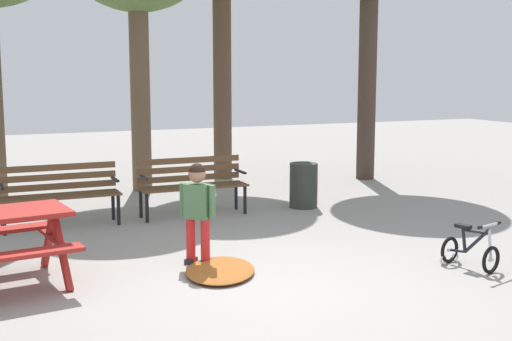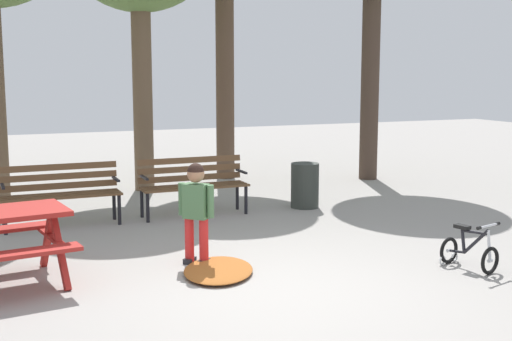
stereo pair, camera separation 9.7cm
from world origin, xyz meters
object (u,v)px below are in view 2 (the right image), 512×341
park_bench_far_left (61,190)px  child_standing (196,205)px  kids_bicycle (469,251)px  trash_bin (305,185)px  park_bench_left (193,181)px

park_bench_far_left → child_standing: 2.77m
kids_bicycle → trash_bin: size_ratio=0.88×
trash_bin → kids_bicycle: bearing=-88.0°
park_bench_left → trash_bin: park_bench_left is taller
child_standing → trash_bin: size_ratio=1.62×
park_bench_far_left → park_bench_left: size_ratio=1.00×
child_standing → trash_bin: bearing=42.7°
park_bench_left → park_bench_far_left: bearing=179.5°
park_bench_left → child_standing: (-0.75, -2.50, 0.16)m
trash_bin → park_bench_left: bearing=174.8°
park_bench_far_left → park_bench_left: 1.90m
child_standing → kids_bicycle: size_ratio=1.84×
park_bench_left → trash_bin: 1.80m
child_standing → park_bench_far_left: bearing=114.5°
park_bench_left → child_standing: 2.62m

